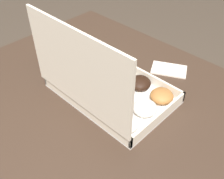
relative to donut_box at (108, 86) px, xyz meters
name	(u,v)px	position (x,y,z in m)	size (l,w,h in m)	color
dining_table	(104,119)	(0.02, 0.01, -0.16)	(1.07, 0.86, 0.78)	#38281E
donut_box	(108,86)	(0.00, 0.00, 0.00)	(0.40, 0.27, 0.30)	white
coffee_mug	(56,52)	(0.29, -0.01, 0.00)	(0.08, 0.08, 0.09)	#232328
paper_napkin	(169,70)	(-0.06, -0.27, -0.05)	(0.15, 0.13, 0.01)	silver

